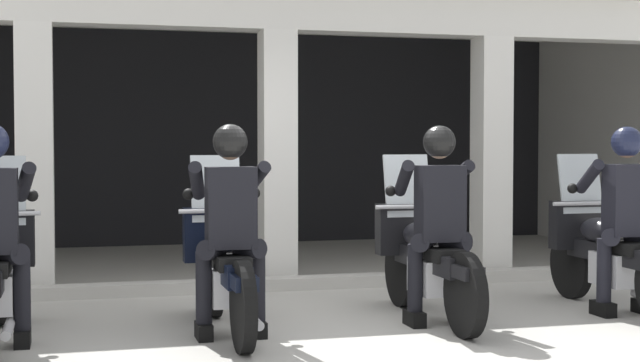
{
  "coord_description": "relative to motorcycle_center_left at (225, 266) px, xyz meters",
  "views": [
    {
      "loc": [
        -1.95,
        -7.1,
        1.44
      ],
      "look_at": [
        0.0,
        0.31,
        1.13
      ],
      "focal_mm": 52.51,
      "sensor_mm": 36.0,
      "label": 1
    }
  ],
  "objects": [
    {
      "name": "police_officer_center_left",
      "position": [
        -0.0,
        -0.28,
        0.44
      ],
      "size": [
        0.63,
        0.61,
        1.58
      ],
      "rotation": [
        0.0,
        0.0,
        -0.05
      ],
      "color": "black",
      "rests_on": "ground"
    },
    {
      "name": "station_building",
      "position": [
        0.92,
        4.66,
        1.55
      ],
      "size": [
        10.72,
        4.6,
        3.2
      ],
      "color": "black",
      "rests_on": "ground"
    },
    {
      "name": "motorcycle_far_right",
      "position": [
        3.36,
        0.08,
        0.0
      ],
      "size": [
        0.62,
        2.04,
        1.35
      ],
      "rotation": [
        0.0,
        0.0,
        -0.05
      ],
      "color": "black",
      "rests_on": "ground"
    },
    {
      "name": "ground_plane",
      "position": [
        0.84,
        2.99,
        -0.5
      ],
      "size": [
        80.0,
        80.0,
        0.0
      ],
      "primitive_type": "plane",
      "color": "#A8A59E"
    },
    {
      "name": "police_officer_center_right",
      "position": [
        1.68,
        -0.21,
        0.44
      ],
      "size": [
        0.63,
        0.61,
        1.58
      ],
      "rotation": [
        0.0,
        0.0,
        -0.07
      ],
      "color": "black",
      "rests_on": "ground"
    },
    {
      "name": "motorcycle_center_right",
      "position": [
        1.68,
        0.08,
        0.0
      ],
      "size": [
        0.62,
        2.04,
        1.35
      ],
      "rotation": [
        0.0,
        0.0,
        -0.07
      ],
      "color": "black",
      "rests_on": "ground"
    },
    {
      "name": "motorcycle_center_left",
      "position": [
        0.0,
        0.0,
        0.0
      ],
      "size": [
        0.62,
        2.04,
        1.35
      ],
      "rotation": [
        0.0,
        0.0,
        -0.05
      ],
      "color": "black",
      "rests_on": "ground"
    },
    {
      "name": "kerb_strip",
      "position": [
        0.92,
        1.85,
        -0.44
      ],
      "size": [
        10.22,
        0.24,
        0.12
      ],
      "primitive_type": "cube",
      "color": "#B7B5AD",
      "rests_on": "ground"
    },
    {
      "name": "police_officer_far_right",
      "position": [
        3.36,
        -0.2,
        0.44
      ],
      "size": [
        0.63,
        0.61,
        1.58
      ],
      "rotation": [
        0.0,
        0.0,
        -0.05
      ],
      "color": "black",
      "rests_on": "ground"
    }
  ]
}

